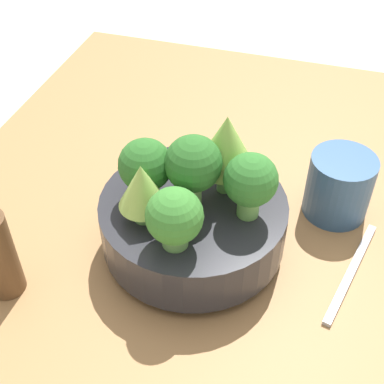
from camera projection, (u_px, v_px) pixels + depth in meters
ground_plane at (193, 261)px, 0.72m from camera, size 6.00×6.00×0.00m
table at (193, 254)px, 0.71m from camera, size 1.07×0.77×0.03m
bowl at (192, 224)px, 0.67m from camera, size 0.23×0.23×0.08m
broccoli_floret_left at (179, 218)px, 0.57m from camera, size 0.06×0.06×0.08m
romanesco_piece_far at (142, 188)px, 0.59m from camera, size 0.06×0.06×0.08m
broccoli_floret_front at (250, 183)px, 0.60m from camera, size 0.06×0.06×0.08m
broccoli_floret_back at (145, 166)px, 0.62m from camera, size 0.06×0.06×0.08m
romanesco_piece_near at (226, 143)px, 0.62m from camera, size 0.07×0.07×0.11m
broccoli_floret_center at (192, 167)px, 0.60m from camera, size 0.07×0.07×0.09m
cup at (339, 186)px, 0.72m from camera, size 0.09×0.09×0.09m
fork at (351, 272)px, 0.66m from camera, size 0.18×0.05×0.01m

